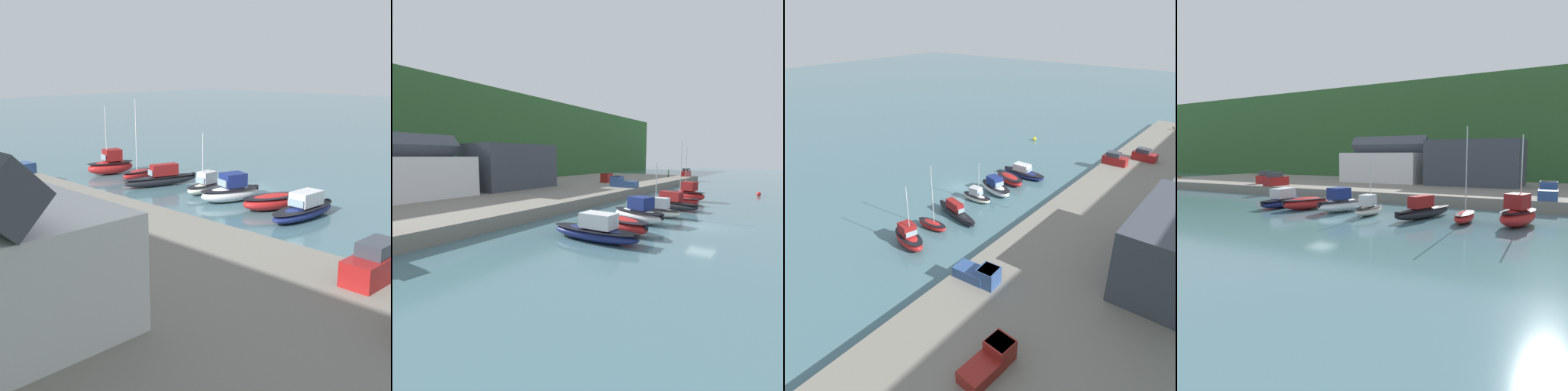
# 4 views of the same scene
# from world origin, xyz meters

# --- Properties ---
(ground_plane) EXTENTS (320.00, 320.00, 0.00)m
(ground_plane) POSITION_xyz_m (0.00, 0.00, 0.00)
(ground_plane) COLOR #476B75
(moored_boat_0) EXTENTS (2.42, 7.95, 2.28)m
(moored_boat_0) POSITION_xyz_m (-9.84, 5.84, 0.82)
(moored_boat_0) COLOR navy
(moored_boat_0) RESTS_ON ground_plane
(moored_boat_1) EXTENTS (4.20, 6.51, 1.42)m
(moored_boat_1) POSITION_xyz_m (-6.24, 5.38, 0.75)
(moored_boat_1) COLOR red
(moored_boat_1) RESTS_ON ground_plane
(moored_boat_2) EXTENTS (4.09, 6.69, 2.68)m
(moored_boat_2) POSITION_xyz_m (-1.66, 5.82, 0.98)
(moored_boat_2) COLOR white
(moored_boat_2) RESTS_ON ground_plane
(moored_boat_3) EXTENTS (1.77, 4.88, 6.07)m
(moored_boat_3) POSITION_xyz_m (2.28, 5.16, 0.78)
(moored_boat_3) COLOR white
(moored_boat_3) RESTS_ON ground_plane
(moored_boat_4) EXTENTS (3.77, 8.62, 2.28)m
(moored_boat_4) POSITION_xyz_m (7.97, 6.04, 0.82)
(moored_boat_4) COLOR black
(moored_boat_4) RESTS_ON ground_plane
(moored_boat_5) EXTENTS (1.65, 4.59, 8.86)m
(moored_boat_5) POSITION_xyz_m (12.24, 5.60, 0.62)
(moored_boat_5) COLOR red
(moored_boat_5) RESTS_ON ground_plane
(moored_boat_6) EXTENTS (3.63, 6.00, 8.02)m
(moored_boat_6) POSITION_xyz_m (16.82, 6.15, 1.09)
(moored_boat_6) COLOR red
(moored_boat_6) RESTS_ON ground_plane
(parked_car_0) EXTENTS (1.81, 4.20, 2.16)m
(parked_car_0) POSITION_xyz_m (-21.95, 17.12, 2.25)
(parked_car_0) COLOR maroon
(parked_car_0) RESTS_ON quay_promenade
(pickup_truck_1) EXTENTS (2.23, 4.83, 1.90)m
(pickup_truck_1) POSITION_xyz_m (18.23, 18.16, 2.15)
(pickup_truck_1) COLOR #2D4C84
(pickup_truck_1) RESTS_ON quay_promenade
(mooring_buoy_1) EXTENTS (0.70, 0.70, 0.70)m
(mooring_buoy_1) POSITION_xyz_m (29.05, -2.36, 0.35)
(mooring_buoy_1) COLOR red
(mooring_buoy_1) RESTS_ON ground_plane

